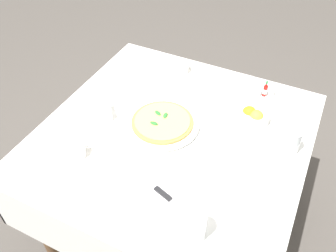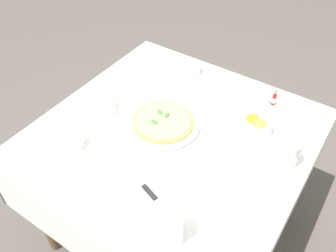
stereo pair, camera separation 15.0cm
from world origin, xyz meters
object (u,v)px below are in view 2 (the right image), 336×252
pizza_plate (163,123)px  napkin_folded (142,186)px  water_glass_far_right (173,229)px  pizza (163,121)px  salt_shaker (267,99)px  pepper_shaker (280,101)px  coffee_cup_back_corner (193,69)px  water_glass_right_edge (289,154)px  menu_card (114,104)px  hot_sauce_bottle (274,99)px  dinner_knife (141,183)px  coffee_cup_near_right (75,142)px  citrus_bowl (255,124)px

pizza_plate → napkin_folded: 0.34m
water_glass_far_right → napkin_folded: (0.20, -0.10, -0.04)m
pizza → napkin_folded: size_ratio=1.10×
water_glass_far_right → salt_shaker: 0.81m
salt_shaker → water_glass_far_right: bearing=91.0°
water_glass_far_right → pepper_shaker: size_ratio=2.22×
coffee_cup_back_corner → water_glass_right_edge: bearing=153.6°
water_glass_right_edge → menu_card: bearing=9.8°
coffee_cup_back_corner → water_glass_right_edge: water_glass_right_edge is taller
napkin_folded → hot_sauce_bottle: 0.75m
dinner_knife → salt_shaker: salt_shaker is taller
coffee_cup_near_right → napkin_folded: (-0.35, 0.01, -0.02)m
napkin_folded → pizza_plate: bearing=-56.4°
dinner_knife → napkin_folded: bearing=180.0°
coffee_cup_near_right → salt_shaker: (-0.54, -0.69, -0.00)m
citrus_bowl → coffee_cup_near_right: bearing=41.9°
napkin_folded → salt_shaker: (-0.19, -0.71, 0.02)m
water_glass_right_edge → pepper_shaker: size_ratio=2.00×
coffee_cup_back_corner → hot_sauce_bottle: bearing=-180.0°
pizza_plate → dinner_knife: size_ratio=1.67×
pizza_plate → citrus_bowl: size_ratio=2.13×
napkin_folded → citrus_bowl: 0.56m
salt_shaker → coffee_cup_near_right: bearing=52.1°
coffee_cup_back_corner → dinner_knife: size_ratio=0.68×
water_glass_far_right → water_glass_right_edge: 0.55m
water_glass_far_right → pizza_plate: bearing=-52.1°
salt_shaker → menu_card: bearing=37.4°
citrus_bowl → menu_card: 0.63m
pizza → dinner_knife: 0.34m
coffee_cup_back_corner → napkin_folded: coffee_cup_back_corner is taller
water_glass_right_edge → pepper_shaker: 0.35m
dinner_knife → menu_card: 0.46m
pizza_plate → water_glass_far_right: size_ratio=2.56×
pepper_shaker → dinner_knife: bearing=71.1°
pizza → napkin_folded: 0.34m
water_glass_right_edge → menu_card: 0.78m
napkin_folded → citrus_bowl: (-0.21, -0.52, 0.02)m
coffee_cup_near_right → pepper_shaker: size_ratio=2.31×
citrus_bowl → pepper_shaker: (-0.03, -0.21, -0.00)m
coffee_cup_near_right → coffee_cup_back_corner: bearing=-100.7°
water_glass_far_right → menu_card: (0.57, -0.38, -0.02)m
coffee_cup_near_right → citrus_bowl: 0.76m
pizza → coffee_cup_near_right: coffee_cup_near_right is taller
coffee_cup_back_corner → hot_sauce_bottle: size_ratio=1.57×
water_glass_far_right → dinner_knife: bearing=-26.7°
coffee_cup_near_right → dinner_knife: coffee_cup_near_right is taller
coffee_cup_near_right → water_glass_far_right: bearing=168.2°
water_glass_right_edge → dinner_knife: bearing=45.9°
pizza_plate → coffee_cup_back_corner: 0.41m
dinner_knife → salt_shaker: bearing=-87.1°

